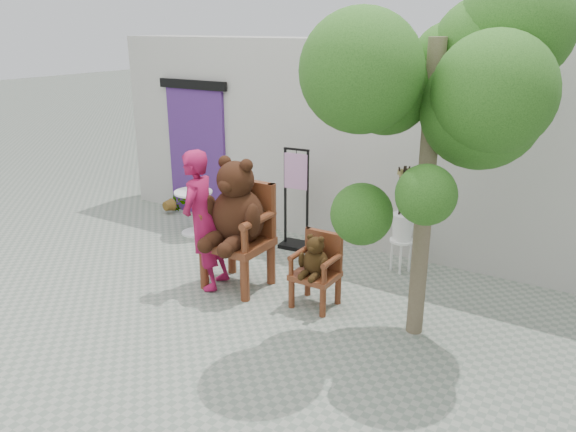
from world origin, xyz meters
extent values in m
plane|color=gray|center=(0.00, 0.00, 0.00)|extent=(60.00, 60.00, 0.00)
cube|color=#B1AFA6|center=(0.00, 3.10, 1.50)|extent=(9.00, 1.00, 3.00)
cube|color=#452267|center=(-3.00, 2.58, 1.10)|extent=(1.20, 0.08, 2.20)
cube|color=black|center=(-3.00, 2.54, 2.25)|extent=(1.40, 0.06, 0.15)
cylinder|color=#502311|center=(-0.98, 0.30, 0.27)|extent=(0.11, 0.11, 0.53)
cylinder|color=#502311|center=(-0.98, 0.87, 0.27)|extent=(0.11, 0.11, 0.53)
cylinder|color=#502311|center=(-0.34, 0.30, 0.27)|extent=(0.11, 0.11, 0.53)
cylinder|color=#502311|center=(-0.34, 0.87, 0.27)|extent=(0.11, 0.11, 0.53)
cube|color=#502311|center=(-0.66, 0.58, 0.58)|extent=(0.76, 0.70, 0.10)
cube|color=#502311|center=(-0.66, 0.88, 0.98)|extent=(0.72, 0.10, 0.70)
cylinder|color=#502311|center=(-0.99, 0.88, 0.98)|extent=(0.10, 0.10, 0.70)
cylinder|color=#502311|center=(-0.99, 0.30, 0.79)|extent=(0.09, 0.09, 0.32)
cylinder|color=#502311|center=(-0.99, 0.58, 0.95)|extent=(0.10, 0.66, 0.10)
cylinder|color=#502311|center=(-0.33, 0.88, 0.98)|extent=(0.10, 0.10, 0.70)
cylinder|color=#502311|center=(-0.33, 0.30, 0.79)|extent=(0.09, 0.09, 0.32)
cylinder|color=#502311|center=(-0.33, 0.58, 0.95)|extent=(0.10, 0.66, 0.10)
ellipsoid|color=black|center=(-0.66, 0.62, 0.93)|extent=(0.69, 0.59, 0.73)
sphere|color=black|center=(-0.66, 0.59, 1.41)|extent=(0.46, 0.46, 0.46)
ellipsoid|color=black|center=(-0.66, 0.40, 1.37)|extent=(0.21, 0.17, 0.17)
sphere|color=black|center=(-0.82, 0.60, 1.60)|extent=(0.16, 0.16, 0.16)
sphere|color=black|center=(-0.50, 0.60, 1.60)|extent=(0.16, 0.16, 0.16)
ellipsoid|color=black|center=(-0.99, 0.47, 0.98)|extent=(0.16, 0.23, 0.42)
ellipsoid|color=black|center=(-0.81, 0.31, 0.69)|extent=(0.20, 0.41, 0.20)
sphere|color=black|center=(-0.81, 0.15, 0.67)|extent=(0.20, 0.20, 0.20)
ellipsoid|color=black|center=(-0.33, 0.47, 0.98)|extent=(0.16, 0.23, 0.42)
ellipsoid|color=black|center=(-0.51, 0.31, 0.69)|extent=(0.20, 0.41, 0.20)
sphere|color=black|center=(-0.51, 0.15, 0.67)|extent=(0.20, 0.20, 0.20)
cylinder|color=#502311|center=(0.23, 0.45, 0.18)|extent=(0.08, 0.08, 0.35)
cylinder|color=#502311|center=(0.23, 0.82, 0.18)|extent=(0.08, 0.08, 0.35)
cylinder|color=#502311|center=(0.65, 0.45, 0.18)|extent=(0.08, 0.08, 0.35)
cylinder|color=#502311|center=(0.65, 0.82, 0.18)|extent=(0.08, 0.08, 0.35)
cube|color=#502311|center=(0.44, 0.64, 0.39)|extent=(0.50, 0.46, 0.07)
cube|color=#502311|center=(0.44, 0.83, 0.65)|extent=(0.48, 0.07, 0.46)
cylinder|color=#502311|center=(0.22, 0.83, 0.65)|extent=(0.07, 0.07, 0.46)
cylinder|color=#502311|center=(0.22, 0.45, 0.53)|extent=(0.06, 0.06, 0.21)
cylinder|color=#502311|center=(0.22, 0.64, 0.63)|extent=(0.07, 0.44, 0.07)
cylinder|color=#502311|center=(0.66, 0.83, 0.65)|extent=(0.07, 0.07, 0.46)
cylinder|color=#502311|center=(0.66, 0.45, 0.53)|extent=(0.06, 0.06, 0.21)
cylinder|color=#502311|center=(0.66, 0.64, 0.63)|extent=(0.07, 0.44, 0.07)
ellipsoid|color=black|center=(0.44, 0.64, 0.55)|extent=(0.31, 0.27, 0.33)
sphere|color=black|center=(0.44, 0.63, 0.77)|extent=(0.21, 0.21, 0.21)
ellipsoid|color=black|center=(0.44, 0.54, 0.76)|extent=(0.09, 0.08, 0.08)
sphere|color=black|center=(0.36, 0.63, 0.86)|extent=(0.07, 0.07, 0.07)
sphere|color=black|center=(0.51, 0.63, 0.86)|extent=(0.07, 0.07, 0.07)
ellipsoid|color=black|center=(0.29, 0.57, 0.58)|extent=(0.07, 0.10, 0.19)
ellipsoid|color=black|center=(0.37, 0.50, 0.45)|extent=(0.09, 0.18, 0.09)
sphere|color=black|center=(0.37, 0.43, 0.44)|extent=(0.09, 0.09, 0.09)
ellipsoid|color=black|center=(0.59, 0.57, 0.58)|extent=(0.07, 0.10, 0.19)
ellipsoid|color=black|center=(0.51, 0.50, 0.45)|extent=(0.09, 0.18, 0.09)
sphere|color=black|center=(0.51, 0.43, 0.44)|extent=(0.09, 0.09, 0.09)
imported|color=maroon|center=(-1.01, 0.37, 0.88)|extent=(0.56, 0.72, 1.76)
cylinder|color=white|center=(-2.40, 1.75, 0.69)|extent=(0.60, 0.60, 0.03)
cylinder|color=white|center=(-2.40, 1.75, 0.35)|extent=(0.06, 0.06, 0.68)
cylinder|color=white|center=(-2.40, 1.75, 0.01)|extent=(0.44, 0.44, 0.03)
cube|color=black|center=(-0.90, 2.09, 0.75)|extent=(0.03, 0.03, 1.50)
cube|color=black|center=(-0.54, 2.12, 0.75)|extent=(0.03, 0.03, 1.50)
cube|color=black|center=(-0.72, 2.10, 1.50)|extent=(0.40, 0.07, 0.03)
cube|color=black|center=(-0.72, 2.10, 0.03)|extent=(0.48, 0.39, 0.06)
cube|color=#C184B9|center=(-0.72, 2.09, 1.18)|extent=(0.36, 0.07, 0.52)
cylinder|color=black|center=(-0.72, 2.10, 1.47)|extent=(0.01, 0.01, 0.08)
cylinder|color=white|center=(0.93, 2.12, 0.44)|extent=(0.32, 0.32, 0.03)
cylinder|color=white|center=(1.02, 2.20, 0.22)|extent=(0.03, 0.03, 0.44)
cylinder|color=white|center=(0.85, 2.20, 0.22)|extent=(0.03, 0.03, 0.44)
cylinder|color=white|center=(0.85, 2.03, 0.22)|extent=(0.03, 0.03, 0.44)
cylinder|color=white|center=(1.02, 2.03, 0.22)|extent=(0.03, 0.03, 0.44)
cylinder|color=black|center=(0.91, 2.16, 1.05)|extent=(0.10, 0.06, 0.80)
cylinder|color=olive|center=(0.90, 2.19, 1.38)|extent=(0.04, 0.04, 0.07)
cylinder|color=black|center=(0.88, 2.12, 1.05)|extent=(0.03, 0.16, 0.79)
cylinder|color=olive|center=(0.83, 2.12, 1.38)|extent=(0.04, 0.05, 0.08)
cylinder|color=black|center=(0.91, 2.07, 1.05)|extent=(0.18, 0.09, 0.79)
cylinder|color=olive|center=(0.89, 2.01, 1.38)|extent=(0.05, 0.04, 0.08)
cylinder|color=black|center=(0.92, 2.17, 1.05)|extent=(0.17, 0.05, 0.79)
cylinder|color=olive|center=(0.91, 2.22, 1.38)|extent=(0.05, 0.04, 0.08)
cylinder|color=black|center=(0.88, 2.14, 1.05)|extent=(0.06, 0.10, 0.80)
cylinder|color=olive|center=(0.86, 2.15, 1.38)|extent=(0.04, 0.04, 0.07)
cylinder|color=black|center=(0.98, 2.10, 1.05)|extent=(0.06, 0.12, 0.80)
cylinder|color=olive|center=(1.01, 2.09, 1.38)|extent=(0.04, 0.04, 0.08)
cylinder|color=brown|center=(1.65, 0.70, 1.54)|extent=(0.18, 0.18, 3.08)
sphere|color=#183F11|center=(2.08, 0.82, 2.44)|extent=(1.15, 1.15, 1.15)
sphere|color=#183F11|center=(2.22, 1.23, 3.16)|extent=(1.11, 1.11, 1.11)
sphere|color=#183F11|center=(2.22, 0.63, 2.61)|extent=(1.11, 1.11, 1.11)
sphere|color=#183F11|center=(1.99, 1.23, 2.92)|extent=(1.13, 1.13, 1.13)
sphere|color=#183F11|center=(1.65, 1.17, 2.83)|extent=(0.80, 0.80, 0.80)
sphere|color=#183F11|center=(1.19, 0.67, 2.58)|extent=(0.91, 0.91, 0.91)
sphere|color=#183F11|center=(1.14, 0.16, 2.79)|extent=(1.14, 1.14, 1.14)
sphere|color=#183F11|center=(1.21, 0.15, 1.43)|extent=(0.62, 0.62, 0.62)
sphere|color=#183F11|center=(1.87, 0.04, 1.76)|extent=(0.55, 0.55, 0.55)
imported|color=#183F11|center=(-3.40, 2.35, 0.19)|extent=(0.40, 0.36, 0.39)
camera|label=1|loc=(3.36, -4.63, 3.18)|focal=35.00mm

